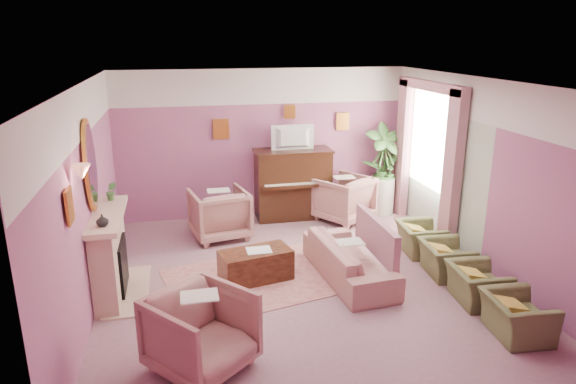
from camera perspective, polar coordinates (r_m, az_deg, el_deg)
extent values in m
cube|color=gray|center=(7.47, 1.38, -9.83)|extent=(5.50, 6.00, 0.01)
cube|color=white|center=(6.69, 1.56, 12.10)|extent=(5.50, 6.00, 0.01)
cube|color=#804B7D|center=(9.81, -2.73, 5.38)|extent=(5.50, 0.02, 2.80)
cube|color=#804B7D|center=(4.30, 11.19, -10.60)|extent=(5.50, 0.02, 2.80)
cube|color=#804B7D|center=(6.86, -21.44, -0.90)|extent=(0.02, 6.00, 2.80)
cube|color=#804B7D|center=(8.05, 20.86, 1.68)|extent=(0.02, 6.00, 2.80)
cube|color=silver|center=(9.64, -2.81, 11.64)|extent=(5.50, 0.01, 0.65)
cube|color=#B4C2A7|center=(9.19, 16.25, 1.84)|extent=(0.01, 3.00, 2.15)
cube|color=#CDAD90|center=(7.31, -19.25, -6.71)|extent=(0.30, 1.40, 1.10)
cube|color=black|center=(7.36, -18.36, -7.74)|extent=(0.18, 0.72, 0.68)
cube|color=orange|center=(7.43, -17.92, -8.99)|extent=(0.06, 0.54, 0.10)
cube|color=#CDAD90|center=(7.11, -19.46, -2.48)|extent=(0.40, 1.55, 0.07)
cube|color=#CDAD90|center=(7.51, -17.32, -10.40)|extent=(0.55, 1.50, 0.02)
ellipsoid|color=#C57B2B|center=(6.94, -21.15, 2.76)|extent=(0.04, 0.72, 1.20)
ellipsoid|color=silver|center=(6.94, -20.94, 2.77)|extent=(0.01, 0.60, 1.06)
cone|color=#E28966|center=(5.88, -21.97, 2.07)|extent=(0.20, 0.20, 0.16)
cube|color=black|center=(9.78, 0.54, 0.83)|extent=(1.40, 0.60, 1.30)
cube|color=black|center=(9.43, 1.01, 0.66)|extent=(1.30, 0.12, 0.06)
cube|color=beige|center=(9.42, 1.01, 0.90)|extent=(1.20, 0.08, 0.02)
cube|color=black|center=(9.62, 0.55, 4.61)|extent=(1.45, 0.65, 0.04)
imported|color=black|center=(9.51, 0.62, 6.25)|extent=(0.80, 0.12, 0.48)
cube|color=#C57B2B|center=(9.61, -7.46, 6.95)|extent=(0.30, 0.03, 0.38)
cube|color=#C57B2B|center=(10.07, 6.08, 7.81)|extent=(0.26, 0.03, 0.34)
cube|color=#C57B2B|center=(9.76, 0.19, 8.91)|extent=(0.22, 0.03, 0.26)
cube|color=#C57B2B|center=(5.64, -23.12, -1.44)|extent=(0.03, 0.28, 0.36)
cube|color=beige|center=(9.26, 15.64, 5.96)|extent=(0.03, 1.40, 1.80)
cube|color=#A46875|center=(8.52, 17.79, 2.10)|extent=(0.16, 0.34, 2.60)
cube|color=#A46875|center=(10.11, 12.66, 4.75)|extent=(0.16, 0.34, 2.60)
cube|color=#A46875|center=(9.10, 15.62, 11.27)|extent=(0.16, 2.20, 0.16)
imported|color=#3A702F|center=(7.58, -19.05, 0.10)|extent=(0.16, 0.16, 0.28)
imported|color=silver|center=(6.60, -19.94, -2.99)|extent=(0.16, 0.16, 0.16)
cube|color=#AD6A64|center=(7.52, -3.32, -9.63)|extent=(2.84, 2.31, 0.01)
cube|color=#422011|center=(7.42, -3.61, -8.13)|extent=(1.08, 0.70, 0.45)
cube|color=white|center=(7.33, -3.26, -6.47)|extent=(0.35, 0.28, 0.01)
imported|color=#AC7970|center=(7.46, 6.83, -6.69)|extent=(0.64, 1.93, 0.78)
cube|color=#A46875|center=(7.52, 9.78, -4.90)|extent=(0.10, 1.46, 0.53)
imported|color=#AC7970|center=(8.92, -7.64, -2.11)|extent=(0.91, 0.91, 0.95)
imported|color=#AC7970|center=(9.71, 6.17, -0.46)|extent=(0.91, 0.91, 0.95)
imported|color=#AC7970|center=(5.55, -9.63, -14.70)|extent=(0.91, 0.91, 0.95)
imported|color=#5A6237|center=(6.64, 24.12, -11.91)|extent=(0.53, 0.75, 0.65)
imported|color=#5A6237|center=(7.23, 20.32, -9.04)|extent=(0.53, 0.75, 0.65)
imported|color=#5A6237|center=(7.86, 17.16, -6.59)|extent=(0.53, 0.75, 0.65)
imported|color=#5A6237|center=(8.53, 14.50, -4.50)|extent=(0.53, 0.75, 0.65)
cylinder|color=silver|center=(10.29, 10.25, -0.37)|extent=(0.52, 0.52, 0.70)
imported|color=#3A702F|center=(10.15, 10.40, 2.43)|extent=(0.30, 0.30, 0.34)
imported|color=#3A702F|center=(10.11, 11.24, 2.16)|extent=(0.16, 0.16, 0.28)
cylinder|color=brown|center=(10.40, 10.31, -1.23)|extent=(0.34, 0.34, 0.34)
imported|color=#3A702F|center=(10.16, 10.57, 3.54)|extent=(0.76, 0.76, 1.44)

